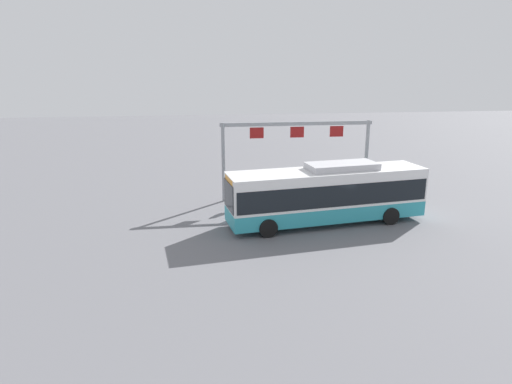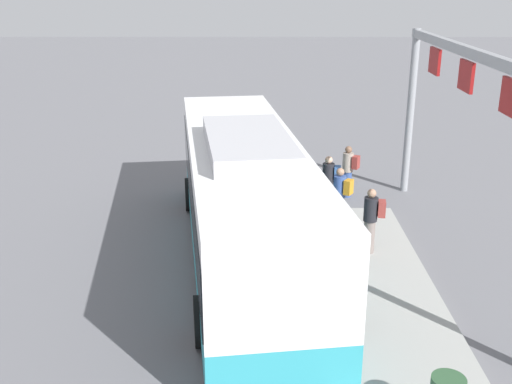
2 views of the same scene
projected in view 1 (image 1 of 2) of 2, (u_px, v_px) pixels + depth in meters
The scene contains 9 objects.
ground_plane at pixel (325, 223), 25.45m from camera, with size 120.00×120.00×0.00m, color slate.
platform_curb at pixel (337, 205), 28.39m from camera, with size 10.00×2.80×0.16m, color #9E9E99.
bus_main at pixel (327, 192), 24.96m from camera, with size 11.48×4.00×3.46m.
person_boarding at pixel (236, 196), 27.61m from camera, with size 0.52×0.60×1.67m.
person_waiting_near at pixel (283, 194), 27.35m from camera, with size 0.54×0.61×1.67m.
person_waiting_mid at pixel (265, 196), 27.02m from camera, with size 0.39×0.56×1.67m.
person_waiting_far at pixel (308, 191), 28.10m from camera, with size 0.38×0.56×1.67m.
platform_sign_gantry at pixel (297, 143), 29.25m from camera, with size 10.12×0.24×5.20m.
trash_bin at pixel (401, 194), 29.11m from camera, with size 0.52×0.52×0.90m, color #2D5133.
Camera 1 is at (7.26, 23.23, 8.63)m, focal length 31.20 mm.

